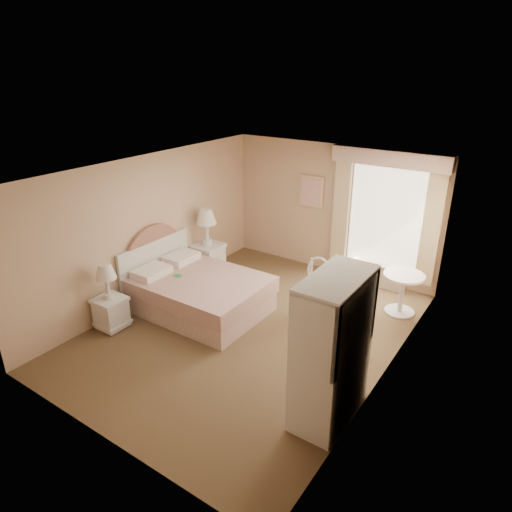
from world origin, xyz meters
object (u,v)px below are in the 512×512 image
Objects in this scene: cafe_chair at (315,284)px; armoire at (332,361)px; round_table at (403,287)px; nightstand_near at (110,305)px; bed at (196,291)px; nightstand_far at (208,251)px.

cafe_chair is 2.28m from armoire.
armoire is (0.06, -2.84, 0.28)m from round_table.
nightstand_near is 1.53× the size of round_table.
cafe_chair is at bearing 27.73° from bed.
bed is 1.39m from nightstand_near.
round_table is 0.69× the size of cafe_chair.
nightstand_near is 0.59× the size of armoire.
nightstand_far is 4.26m from armoire.
cafe_chair is at bearing -5.93° from nightstand_far.
nightstand_far is at bearing 90.00° from nightstand_near.
armoire is (2.94, -1.02, 0.40)m from bed.
cafe_chair is (2.44, 2.10, 0.18)m from nightstand_near.
round_table is 1.47m from cafe_chair.
nightstand_near is at bearing -90.00° from nightstand_far.
armoire is at bearing -88.74° from round_table.
bed reaches higher than round_table.
round_table is 2.85m from armoire.
cafe_chair is (-1.15, -0.91, 0.12)m from round_table.
nightstand_far is at bearing 149.18° from armoire.
round_table is (3.59, 0.66, -0.03)m from nightstand_far.
bed is 1.37m from nightstand_far.
bed is 1.96× the size of nightstand_near.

